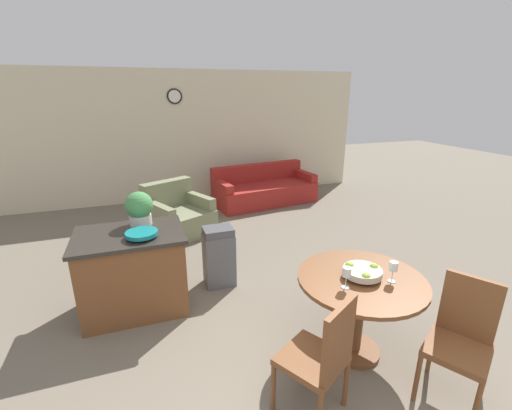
{
  "coord_description": "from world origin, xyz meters",
  "views": [
    {
      "loc": [
        -1.01,
        -1.17,
        2.26
      ],
      "look_at": [
        0.29,
        2.51,
        0.96
      ],
      "focal_mm": 24.0,
      "sensor_mm": 36.0,
      "label": 1
    }
  ],
  "objects_px": {
    "dining_chair_near_left": "(322,355)",
    "dining_chair_near_right": "(462,335)",
    "couch": "(264,190)",
    "teal_bowl": "(142,234)",
    "wine_glass_right": "(393,267)",
    "trash_bin": "(219,256)",
    "potted_plant": "(139,208)",
    "kitchen_island": "(133,271)",
    "wine_glass_left": "(347,273)",
    "armchair": "(178,216)",
    "dining_table": "(360,295)",
    "fruit_bowl": "(362,272)"
  },
  "relations": [
    {
      "from": "dining_table",
      "to": "armchair",
      "type": "distance_m",
      "value": 3.57
    },
    {
      "from": "wine_glass_left",
      "to": "dining_table",
      "type": "bearing_deg",
      "value": 21.78
    },
    {
      "from": "wine_glass_left",
      "to": "kitchen_island",
      "type": "xyz_separation_m",
      "value": [
        -1.63,
        1.45,
        -0.45
      ]
    },
    {
      "from": "trash_bin",
      "to": "armchair",
      "type": "height_order",
      "value": "armchair"
    },
    {
      "from": "trash_bin",
      "to": "dining_chair_near_left",
      "type": "bearing_deg",
      "value": -82.83
    },
    {
      "from": "dining_chair_near_left",
      "to": "potted_plant",
      "type": "xyz_separation_m",
      "value": [
        -1.1,
        2.04,
        0.54
      ]
    },
    {
      "from": "wine_glass_left",
      "to": "potted_plant",
      "type": "relative_size",
      "value": 0.49
    },
    {
      "from": "wine_glass_right",
      "to": "couch",
      "type": "distance_m",
      "value": 4.64
    },
    {
      "from": "wine_glass_right",
      "to": "trash_bin",
      "type": "xyz_separation_m",
      "value": [
        -1.07,
        1.68,
        -0.53
      ]
    },
    {
      "from": "kitchen_island",
      "to": "potted_plant",
      "type": "bearing_deg",
      "value": 58.98
    },
    {
      "from": "couch",
      "to": "armchair",
      "type": "distance_m",
      "value": 2.2
    },
    {
      "from": "couch",
      "to": "armchair",
      "type": "bearing_deg",
      "value": -159.45
    },
    {
      "from": "kitchen_island",
      "to": "teal_bowl",
      "type": "bearing_deg",
      "value": -51.19
    },
    {
      "from": "kitchen_island",
      "to": "dining_chair_near_left",
      "type": "bearing_deg",
      "value": -56.12
    },
    {
      "from": "dining_chair_near_left",
      "to": "dining_chair_near_right",
      "type": "height_order",
      "value": "same"
    },
    {
      "from": "wine_glass_right",
      "to": "potted_plant",
      "type": "bearing_deg",
      "value": 138.2
    },
    {
      "from": "teal_bowl",
      "to": "trash_bin",
      "type": "bearing_deg",
      "value": 21.83
    },
    {
      "from": "dining_table",
      "to": "dining_chair_near_left",
      "type": "bearing_deg",
      "value": -143.94
    },
    {
      "from": "dining_chair_near_right",
      "to": "wine_glass_left",
      "type": "relative_size",
      "value": 5.37
    },
    {
      "from": "dining_table",
      "to": "fruit_bowl",
      "type": "height_order",
      "value": "fruit_bowl"
    },
    {
      "from": "dining_chair_near_left",
      "to": "kitchen_island",
      "type": "bearing_deg",
      "value": 93.63
    },
    {
      "from": "wine_glass_left",
      "to": "couch",
      "type": "xyz_separation_m",
      "value": [
        1.01,
        4.51,
        -0.62
      ]
    },
    {
      "from": "dining_chair_near_right",
      "to": "trash_bin",
      "type": "xyz_separation_m",
      "value": [
        -1.34,
        2.18,
        -0.17
      ]
    },
    {
      "from": "kitchen_island",
      "to": "potted_plant",
      "type": "relative_size",
      "value": 2.97
    },
    {
      "from": "wine_glass_right",
      "to": "potted_plant",
      "type": "height_order",
      "value": "potted_plant"
    },
    {
      "from": "couch",
      "to": "teal_bowl",
      "type": "bearing_deg",
      "value": -136.15
    },
    {
      "from": "fruit_bowl",
      "to": "couch",
      "type": "bearing_deg",
      "value": 79.91
    },
    {
      "from": "dining_chair_near_left",
      "to": "fruit_bowl",
      "type": "bearing_deg",
      "value": 5.77
    },
    {
      "from": "potted_plant",
      "to": "fruit_bowl",
      "type": "bearing_deg",
      "value": -42.55
    },
    {
      "from": "teal_bowl",
      "to": "wine_glass_left",
      "type": "bearing_deg",
      "value": -40.75
    },
    {
      "from": "dining_chair_near_right",
      "to": "potted_plant",
      "type": "relative_size",
      "value": 2.65
    },
    {
      "from": "dining_table",
      "to": "wine_glass_left",
      "type": "bearing_deg",
      "value": -158.22
    },
    {
      "from": "armchair",
      "to": "kitchen_island",
      "type": "bearing_deg",
      "value": -135.3
    },
    {
      "from": "wine_glass_left",
      "to": "trash_bin",
      "type": "relative_size",
      "value": 0.24
    },
    {
      "from": "teal_bowl",
      "to": "potted_plant",
      "type": "height_order",
      "value": "potted_plant"
    },
    {
      "from": "potted_plant",
      "to": "couch",
      "type": "distance_m",
      "value": 3.87
    },
    {
      "from": "couch",
      "to": "potted_plant",
      "type": "bearing_deg",
      "value": -139.58
    },
    {
      "from": "fruit_bowl",
      "to": "potted_plant",
      "type": "xyz_separation_m",
      "value": [
        -1.72,
        1.58,
        0.25
      ]
    },
    {
      "from": "couch",
      "to": "armchair",
      "type": "relative_size",
      "value": 1.84
    },
    {
      "from": "dining_chair_near_left",
      "to": "potted_plant",
      "type": "bearing_deg",
      "value": 88.01
    },
    {
      "from": "dining_chair_near_right",
      "to": "trash_bin",
      "type": "bearing_deg",
      "value": 1.3
    },
    {
      "from": "trash_bin",
      "to": "couch",
      "type": "bearing_deg",
      "value": 59.87
    },
    {
      "from": "teal_bowl",
      "to": "fruit_bowl",
      "type": "bearing_deg",
      "value": -35.05
    },
    {
      "from": "wine_glass_right",
      "to": "couch",
      "type": "relative_size",
      "value": 0.08
    },
    {
      "from": "fruit_bowl",
      "to": "dining_table",
      "type": "bearing_deg",
      "value": 132.83
    },
    {
      "from": "potted_plant",
      "to": "teal_bowl",
      "type": "bearing_deg",
      "value": -90.43
    },
    {
      "from": "trash_bin",
      "to": "couch",
      "type": "height_order",
      "value": "couch"
    },
    {
      "from": "dining_chair_near_left",
      "to": "armchair",
      "type": "distance_m",
      "value": 3.87
    },
    {
      "from": "trash_bin",
      "to": "armchair",
      "type": "distance_m",
      "value": 1.84
    },
    {
      "from": "couch",
      "to": "wine_glass_right",
      "type": "bearing_deg",
      "value": -105.52
    }
  ]
}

